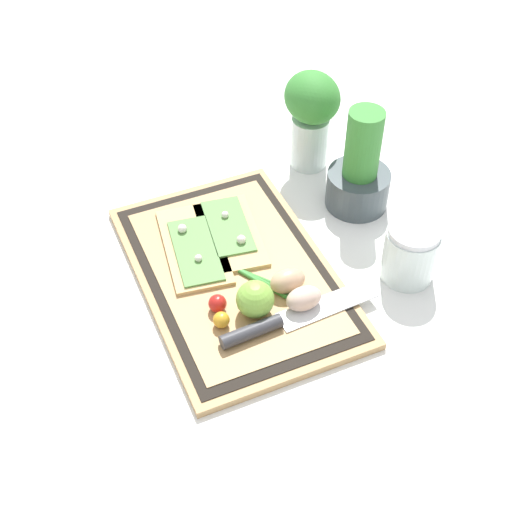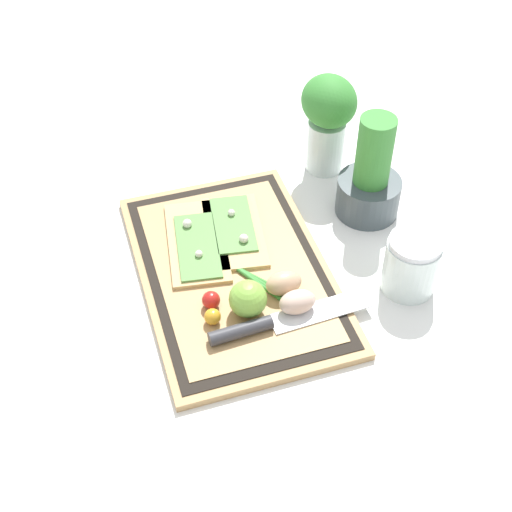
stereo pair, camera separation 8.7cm
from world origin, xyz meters
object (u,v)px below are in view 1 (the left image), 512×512
Objects in this scene: herb_pot at (359,174)px; pizza_slice_far at (230,232)px; pizza_slice_near at (194,247)px; egg_pink at (304,298)px; egg_brown at (288,281)px; lime at (255,299)px; cherry_tomato_yellow at (221,320)px; sauce_jar at (410,255)px; knife at (274,323)px; herb_glass at (311,112)px; cherry_tomato_red at (217,303)px.

pizza_slice_far is at bearing -90.03° from herb_pot.
pizza_slice_near is 0.22m from egg_pink.
pizza_slice_near is 0.07m from pizza_slice_far.
egg_brown is 0.98× the size of lime.
lime reaches higher than egg_pink.
herb_pot is at bearing 91.94° from pizza_slice_near.
lime is at bearing -105.38° from egg_pink.
cherry_tomato_yellow is (-0.02, -0.13, -0.01)m from egg_pink.
knife is at bearing -83.90° from sauce_jar.
herb_glass is at bearing 136.35° from cherry_tomato_yellow.
herb_pot is at bearing 114.52° from cherry_tomato_red.
herb_pot is at bearing 176.57° from sauce_jar.
sauce_jar reaches higher than egg_pink.
pizza_slice_near is 0.35m from herb_glass.
egg_pink is 0.29× the size of herb_pot.
herb_pot is (0.00, 0.25, 0.05)m from pizza_slice_far.
lime is at bearing 61.51° from cherry_tomato_red.
herb_pot is at bearing 10.75° from herb_glass.
pizza_slice_near is at bearing -143.94° from egg_brown.
lime is (-0.04, -0.01, 0.02)m from knife.
pizza_slice_near is 0.14m from cherry_tomato_red.
knife is 1.34× the size of herb_pot.
pizza_slice_far is at bearing 170.45° from lime.
pizza_slice_far is 0.21m from egg_pink.
knife is at bearing 20.52° from lime.
egg_pink is (-0.02, 0.06, 0.01)m from knife.
lime is 2.07× the size of cherry_tomato_red.
egg_brown is (0.16, 0.04, 0.01)m from pizza_slice_far.
knife is 0.09m from cherry_tomato_red.
herb_pot is 0.19m from sauce_jar.
herb_glass reaches higher than cherry_tomato_red.
pizza_slice_near is at bearing -166.78° from lime.
herb_pot reaches higher than pizza_slice_far.
herb_glass is at bearing 152.31° from egg_pink.
sauce_jar is at bearing -3.43° from herb_pot.
pizza_slice_near is 1.09× the size of herb_glass.
lime is at bearing -9.55° from pizza_slice_far.
herb_glass is (-0.30, 0.19, 0.08)m from egg_brown.
sauce_jar reaches higher than knife.
sauce_jar reaches higher than egg_brown.
lime is at bearing 13.22° from pizza_slice_near.
sauce_jar is (0.04, 0.20, 0.01)m from egg_brown.
lime is (-0.02, -0.07, 0.01)m from egg_pink.
cherry_tomato_yellow is 0.13× the size of herb_glass.
egg_pink is at bearing -87.58° from sauce_jar.
sauce_jar reaches higher than pizza_slice_far.
cherry_tomato_yellow is at bearing -91.39° from sauce_jar.
cherry_tomato_yellow reaches higher than knife.
egg_pink is at bearing 12.26° from pizza_slice_far.
cherry_tomato_red is (-0.00, -0.12, -0.00)m from egg_brown.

